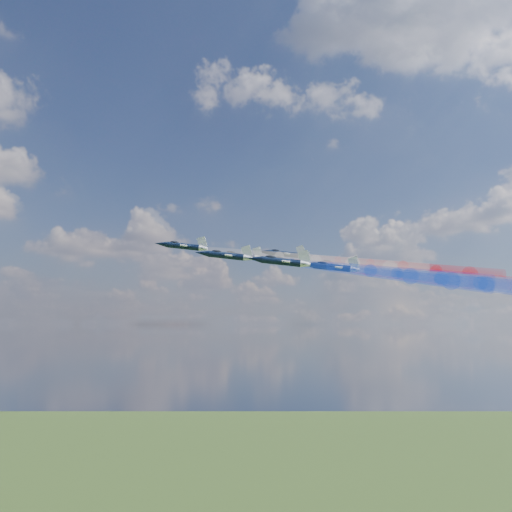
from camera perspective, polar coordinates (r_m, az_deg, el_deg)
jet_lead at (r=151.97m, az=-6.81°, el=0.91°), size 17.58×17.60×6.58m
trail_lead at (r=148.71m, az=5.61°, el=-0.40°), size 43.99×38.18×11.24m
jet_inner_left at (r=139.96m, az=-2.78°, el=0.03°), size 17.58×17.60×6.58m
trail_inner_left at (r=139.35m, az=10.65°, el=-1.39°), size 43.99×38.18×11.24m
jet_inner_right at (r=158.72m, az=-1.55°, el=0.01°), size 17.58×17.60×6.58m
trail_inner_right at (r=158.36m, az=10.28°, el=-1.25°), size 43.99×38.18×11.24m
jet_outer_left at (r=127.17m, az=2.39°, el=-0.53°), size 17.58×17.60×6.58m
trail_outer_left at (r=129.89m, az=16.95°, el=-2.05°), size 43.99×38.18×11.24m
jet_center_third at (r=149.57m, az=2.97°, el=-0.53°), size 17.58×17.60×6.58m
trail_center_third at (r=152.00m, az=15.38°, el=-1.83°), size 43.99×38.18×11.24m
jet_outer_right at (r=169.65m, az=2.61°, el=0.19°), size 17.58×17.60×6.58m
trail_outer_right at (r=171.42m, az=13.59°, el=-0.97°), size 43.99×38.18×11.24m
jet_rear_left at (r=139.54m, az=7.16°, el=-1.04°), size 17.58×17.60×6.58m
trail_rear_left at (r=144.58m, az=20.23°, el=-2.38°), size 43.99×38.18×11.24m
jet_rear_right at (r=159.61m, az=7.52°, el=-0.82°), size 17.58×17.60×6.58m
trail_rear_right at (r=164.37m, az=18.98°, el=-2.00°), size 43.99×38.18×11.24m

